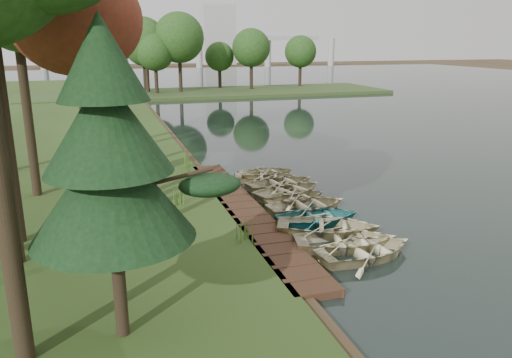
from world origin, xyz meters
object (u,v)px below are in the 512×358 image
object	(u,v)px
rowboat_1	(346,238)
pine_tree	(109,153)
boardwalk	(244,211)
rowboat_0	(366,248)
rowboat_2	(328,224)
stored_rowboat	(125,173)

from	to	relation	value
rowboat_1	pine_tree	bearing A→B (deg)	125.65
boardwalk	rowboat_0	xyz separation A→B (m)	(2.77, -5.72, 0.28)
boardwalk	pine_tree	xyz separation A→B (m)	(-5.55, -8.42, 4.78)
rowboat_1	rowboat_0	bearing A→B (deg)	-152.21
rowboat_2	stored_rowboat	world-z (taller)	stored_rowboat
boardwalk	rowboat_0	size ratio (longest dim) A/B	4.31
rowboat_0	stored_rowboat	size ratio (longest dim) A/B	1.05
boardwalk	stored_rowboat	size ratio (longest dim) A/B	4.53
stored_rowboat	pine_tree	distance (m)	15.29
rowboat_2	stored_rowboat	distance (m)	11.93
rowboat_1	rowboat_2	world-z (taller)	rowboat_2
boardwalk	rowboat_1	size ratio (longest dim) A/B	4.22
rowboat_0	rowboat_2	distance (m)	2.40
boardwalk	pine_tree	world-z (taller)	pine_tree
rowboat_1	pine_tree	distance (m)	9.90
rowboat_1	rowboat_2	bearing A→B (deg)	13.06
rowboat_0	stored_rowboat	bearing A→B (deg)	25.13
stored_rowboat	pine_tree	world-z (taller)	pine_tree
rowboat_1	pine_tree	world-z (taller)	pine_tree
rowboat_1	stored_rowboat	bearing A→B (deg)	44.22
rowboat_2	pine_tree	xyz separation A→B (m)	(-7.99, -5.08, 4.46)
rowboat_0	rowboat_2	xyz separation A→B (m)	(-0.33, 2.38, 0.03)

